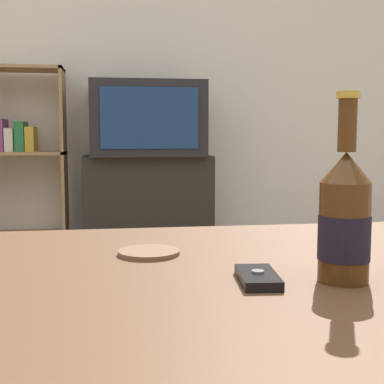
{
  "coord_description": "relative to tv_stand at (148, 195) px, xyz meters",
  "views": [
    {
      "loc": [
        -0.05,
        -0.8,
        0.67
      ],
      "look_at": [
        0.1,
        0.21,
        0.56
      ],
      "focal_mm": 50.0,
      "sensor_mm": 36.0,
      "label": 1
    }
  ],
  "objects": [
    {
      "name": "back_wall",
      "position": [
        -0.18,
        0.26,
        1.04
      ],
      "size": [
        8.0,
        0.05,
        2.6
      ],
      "color": "silver",
      "rests_on": "ground_plane"
    },
    {
      "name": "coffee_table",
      "position": [
        -0.18,
        -2.77,
        0.14
      ],
      "size": [
        1.4,
        0.79,
        0.46
      ],
      "color": "brown",
      "rests_on": "ground_plane"
    },
    {
      "name": "tv_stand",
      "position": [
        0.0,
        0.0,
        0.0
      ],
      "size": [
        0.85,
        0.36,
        0.53
      ],
      "color": "#28231E",
      "rests_on": "ground_plane"
    },
    {
      "name": "television",
      "position": [
        -0.0,
        -0.0,
        0.51
      ],
      "size": [
        0.74,
        0.51,
        0.48
      ],
      "color": "black",
      "rests_on": "tv_stand"
    },
    {
      "name": "bookshelf",
      "position": [
        -0.82,
        0.04,
        0.32
      ],
      "size": [
        0.51,
        0.3,
        1.1
      ],
      "color": "#99754C",
      "rests_on": "ground_plane"
    },
    {
      "name": "beer_bottle",
      "position": [
        0.09,
        -2.86,
        0.28
      ],
      "size": [
        0.07,
        0.07,
        0.27
      ],
      "color": "#47280F",
      "rests_on": "coffee_table"
    },
    {
      "name": "cell_phone",
      "position": [
        -0.03,
        -2.84,
        0.2
      ],
      "size": [
        0.06,
        0.11,
        0.02
      ],
      "rotation": [
        0.0,
        0.0,
        -0.09
      ],
      "color": "black",
      "rests_on": "coffee_table"
    },
    {
      "name": "coaster",
      "position": [
        -0.17,
        -2.65,
        0.2
      ],
      "size": [
        0.11,
        0.11,
        0.01
      ],
      "color": "brown",
      "rests_on": "coffee_table"
    }
  ]
}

